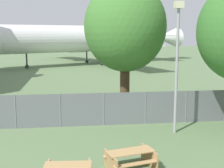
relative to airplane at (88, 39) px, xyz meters
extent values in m
cylinder|color=slate|center=(-5.97, -36.50, -3.43)|extent=(0.07, 0.07, 1.98)
cylinder|color=slate|center=(-3.42, -36.50, -3.43)|extent=(0.07, 0.07, 1.98)
cylinder|color=slate|center=(-0.88, -36.50, -3.43)|extent=(0.07, 0.07, 1.98)
cylinder|color=slate|center=(1.67, -36.50, -3.43)|extent=(0.07, 0.07, 1.98)
cylinder|color=slate|center=(4.21, -36.50, -3.43)|extent=(0.07, 0.07, 1.98)
cube|color=slate|center=(1.67, -36.50, -3.43)|extent=(56.00, 0.01, 1.98)
cylinder|color=white|center=(-0.39, -0.19, 0.05)|extent=(30.84, 18.05, 4.42)
cone|color=white|center=(16.54, 8.05, 0.05)|extent=(6.71, 5.99, 3.98)
cube|color=white|center=(5.19, -7.98, -0.61)|extent=(8.74, 15.15, 0.30)
cylinder|color=#939399|center=(4.59, -5.85, -1.75)|extent=(4.45, 3.53, 1.99)
cube|color=white|center=(-3.08, 9.00, -0.61)|extent=(11.82, 14.52, 0.30)
cylinder|color=#939399|center=(-1.77, 7.23, -1.75)|extent=(4.45, 3.53, 1.99)
cube|color=white|center=(13.07, 6.36, 5.58)|extent=(3.68, 1.96, 6.63)
cube|color=white|center=(12.87, 6.27, 0.50)|extent=(7.43, 10.29, 0.20)
cylinder|color=#2D2D33|center=(-9.79, -4.77, -3.29)|extent=(0.24, 0.24, 2.27)
cylinder|color=#2D2D33|center=(-9.79, -4.77, -4.14)|extent=(0.63, 0.51, 0.56)
cylinder|color=#2D2D33|center=(2.21, -1.87, -3.29)|extent=(0.24, 0.24, 2.27)
cylinder|color=#2D2D33|center=(2.21, -1.87, -4.14)|extent=(0.63, 0.51, 0.56)
cylinder|color=#2D2D33|center=(-0.11, 2.90, -3.29)|extent=(0.24, 0.24, 2.27)
cylinder|color=#2D2D33|center=(-0.11, 2.90, -4.14)|extent=(0.63, 0.51, 0.56)
cube|color=tan|center=(-0.39, -42.65, -3.68)|extent=(2.05, 1.21, 0.04)
cube|color=tan|center=(-0.53, -42.11, -3.98)|extent=(1.93, 0.74, 0.04)
cube|color=tan|center=(-0.25, -43.19, -3.98)|extent=(1.93, 0.74, 0.04)
cube|color=tan|center=(0.45, -42.44, -4.05)|extent=(0.40, 1.37, 0.74)
cube|color=tan|center=(-1.22, -42.86, -4.05)|extent=(0.40, 1.37, 0.74)
cube|color=tan|center=(-2.89, -43.71, -3.68)|extent=(1.78, 0.90, 0.04)
cube|color=tan|center=(-2.84, -43.15, -3.98)|extent=(1.74, 0.43, 0.04)
cylinder|color=#4C3823|center=(0.83, -33.87, -2.63)|extent=(0.65, 0.65, 3.58)
ellipsoid|color=#427A33|center=(0.83, -33.87, 1.46)|extent=(5.42, 5.42, 5.96)
cylinder|color=#99999E|center=(2.91, -38.34, -1.05)|extent=(0.16, 0.16, 6.74)
cube|color=beige|center=(2.91, -38.34, 2.50)|extent=(0.44, 0.44, 0.36)
camera|label=1|loc=(-2.62, -54.46, 1.06)|focal=50.00mm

